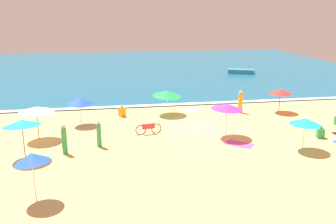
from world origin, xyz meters
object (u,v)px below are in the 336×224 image
beachgoer_6 (240,102)px  beach_umbrella_7 (280,91)px  beach_umbrella_3 (167,93)px  small_boat_0 (241,71)px  beach_umbrella_6 (80,101)px  beachgoer_0 (320,133)px  parked_bicycle (149,129)px  beachgoer_5 (64,140)px  beach_umbrella_1 (22,123)px  beach_umbrella_8 (36,109)px  beachgoer_3 (122,112)px  beach_umbrella_5 (305,121)px  beach_umbrella_4 (227,107)px  beach_umbrella_0 (32,158)px  beachgoer_2 (99,134)px

beachgoer_6 → beach_umbrella_7: bearing=-6.8°
beach_umbrella_3 → small_boat_0: 22.08m
beach_umbrella_3 → beach_umbrella_6: bearing=-165.3°
beach_umbrella_6 → beachgoer_0: bearing=-19.3°
beach_umbrella_6 → parked_bicycle: (4.62, -2.88, -1.45)m
beach_umbrella_7 → beachgoer_6: 3.39m
beach_umbrella_3 → beachgoer_5: size_ratio=1.78×
beach_umbrella_1 → beachgoer_5: bearing=7.9°
beach_umbrella_8 → beachgoer_3: bearing=38.7°
beach_umbrella_3 → beach_umbrella_5: bearing=-53.3°
beach_umbrella_8 → beachgoer_5: (1.95, -2.87, -1.14)m
beach_umbrella_6 → beachgoer_3: 3.78m
beach_umbrella_8 → beach_umbrella_4: bearing=-7.0°
beachgoer_3 → beach_umbrella_3: bearing=-0.2°
beach_umbrella_1 → beach_umbrella_6: (2.80, 5.92, -0.28)m
parked_bicycle → beach_umbrella_0: bearing=-125.9°
beachgoer_3 → beachgoer_5: size_ratio=0.52×
beach_umbrella_4 → beach_umbrella_6: bearing=156.3°
beach_umbrella_0 → beach_umbrella_5: size_ratio=1.00×
beachgoer_2 → small_boat_0: size_ratio=0.46×
beach_umbrella_0 → beach_umbrella_7: (17.27, 11.99, -0.28)m
parked_bicycle → beach_umbrella_7: bearing=18.5°
beach_umbrella_3 → beach_umbrella_6: size_ratio=1.51×
beach_umbrella_8 → beachgoer_0: 18.58m
beach_umbrella_4 → beachgoer_6: (3.05, 5.53, -1.18)m
beach_umbrella_1 → beach_umbrella_4: 12.56m
beachgoer_6 → beachgoer_0: bearing=-66.0°
beach_umbrella_1 → beach_umbrella_6: bearing=64.7°
beachgoer_6 → small_boat_0: 19.55m
beach_umbrella_8 → small_boat_0: (22.21, 22.30, -1.65)m
parked_bicycle → beachgoer_0: beachgoer_0 is taller
beach_umbrella_4 → beach_umbrella_6: (-9.64, 4.24, -0.24)m
beach_umbrella_5 → beachgoer_3: 13.90m
beach_umbrella_7 → beachgoer_3: bearing=176.2°
beach_umbrella_1 → beach_umbrella_6: beach_umbrella_1 is taller
beach_umbrella_8 → beachgoer_5: beach_umbrella_8 is taller
beach_umbrella_3 → beachgoer_6: (6.02, -0.45, -0.86)m
beach_umbrella_5 → beachgoer_0: (2.28, 1.83, -1.45)m
beach_umbrella_3 → parked_bicycle: bearing=-113.9°
beachgoer_2 → small_boat_0: (18.29, 24.34, -0.46)m
beachgoer_3 → beachgoer_6: size_ratio=0.51×
beachgoer_6 → small_boat_0: beachgoer_6 is taller
parked_bicycle → small_boat_0: parked_bicycle is taller
beachgoer_2 → beachgoer_3: bearing=75.6°
beach_umbrella_8 → beachgoer_0: bearing=-8.6°
beach_umbrella_4 → beach_umbrella_8: beach_umbrella_4 is taller
beachgoer_5 → beach_umbrella_3: bearing=45.3°
beach_umbrella_8 → beach_umbrella_5: bearing=-16.0°
beach_umbrella_3 → beach_umbrella_4: (2.98, -5.98, 0.33)m
parked_bicycle → beachgoer_2: (-3.27, -1.90, 0.45)m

